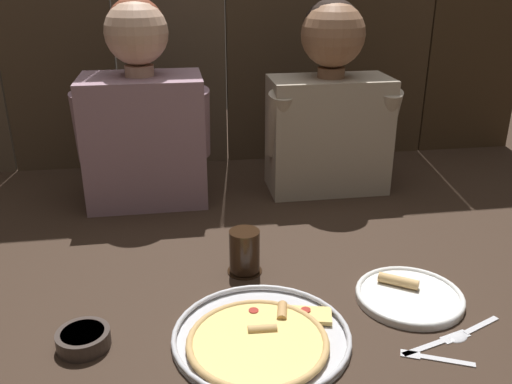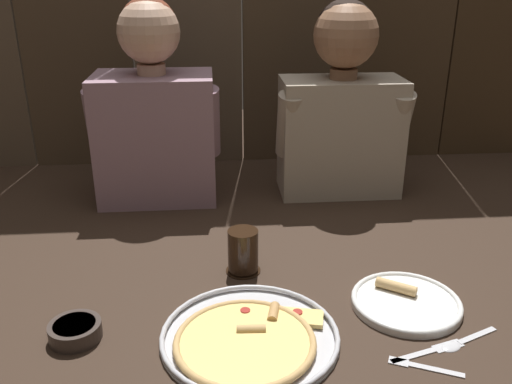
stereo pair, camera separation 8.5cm
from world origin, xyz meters
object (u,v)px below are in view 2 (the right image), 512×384
at_px(drinking_glass, 243,252).
at_px(dinner_plate, 406,302).
at_px(pizza_tray, 248,338).
at_px(dipping_bowl, 75,330).
at_px(diner_left, 154,113).
at_px(diner_right, 342,105).

bearing_deg(drinking_glass, dinner_plate, -26.97).
xyz_separation_m(pizza_tray, dipping_bowl, (-0.33, 0.04, 0.01)).
bearing_deg(dinner_plate, dipping_bowl, -175.39).
height_order(dipping_bowl, diner_left, diner_left).
xyz_separation_m(drinking_glass, dipping_bowl, (-0.33, -0.22, -0.03)).
height_order(dinner_plate, diner_right, diner_right).
relative_size(drinking_glass, diner_right, 0.18).
relative_size(dipping_bowl, diner_left, 0.17).
relative_size(dinner_plate, dipping_bowl, 2.29).
xyz_separation_m(dipping_bowl, diner_left, (0.11, 0.69, 0.24)).
xyz_separation_m(pizza_tray, diner_left, (-0.22, 0.73, 0.25)).
relative_size(dipping_bowl, diner_right, 0.17).
bearing_deg(pizza_tray, diner_right, 65.68).
height_order(pizza_tray, drinking_glass, drinking_glass).
relative_size(drinking_glass, dipping_bowl, 1.05).
bearing_deg(diner_left, dipping_bowl, -98.67).
height_order(pizza_tray, dipping_bowl, dipping_bowl).
relative_size(dinner_plate, diner_left, 0.39).
distance_m(dipping_bowl, diner_right, 0.99).
height_order(pizza_tray, dinner_plate, dinner_plate).
bearing_deg(diner_left, drinking_glass, -64.30).
xyz_separation_m(diner_left, diner_right, (0.55, 0.00, 0.01)).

